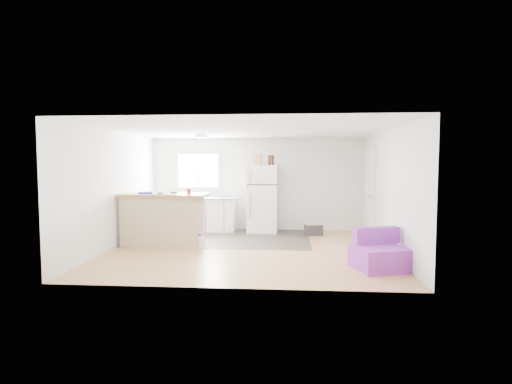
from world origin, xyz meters
TOP-DOWN VIEW (x-y plane):
  - room at (0.00, 0.00)m, footprint 5.51×5.01m
  - vinyl_zone at (-0.73, 1.25)m, footprint 4.05×2.50m
  - window at (-1.55, 2.49)m, footprint 1.18×0.06m
  - interior_door at (2.72, 1.55)m, footprint 0.11×0.92m
  - ceiling_fixture at (-1.20, 1.20)m, footprint 0.30×0.30m
  - kitchen_cabinets at (-1.49, 2.20)m, footprint 1.94×0.63m
  - peninsula at (-1.83, 0.26)m, footprint 1.84×0.79m
  - refrigerator at (0.18, 2.13)m, footprint 0.79×0.75m
  - cooler at (1.43, 1.74)m, footprint 0.48×0.39m
  - purple_seat at (2.30, -1.27)m, footprint 0.98×0.95m
  - cleaner_jug at (-0.98, -0.02)m, footprint 0.17×0.15m
  - mop at (-1.53, 0.13)m, footprint 0.22×0.33m
  - red_cup at (-1.26, 0.24)m, footprint 0.08×0.08m
  - blue_tray at (-2.15, 0.23)m, footprint 0.31×0.24m
  - tool_a at (-1.61, 0.37)m, footprint 0.15×0.08m
  - tool_b at (-1.84, 0.17)m, footprint 0.10×0.04m
  - cardboard_box at (0.05, 2.12)m, footprint 0.21×0.12m
  - bottle_left at (0.34, 2.05)m, footprint 0.08×0.08m
  - bottle_right at (0.42, 2.12)m, footprint 0.08×0.08m

SIDE VIEW (x-z plane):
  - vinyl_zone at x=-0.73m, z-range 0.00..0.00m
  - cleaner_jug at x=-0.98m, z-range -0.02..0.29m
  - cooler at x=1.43m, z-range 0.00..0.32m
  - mop at x=-1.53m, z-range -0.35..0.81m
  - purple_seat at x=2.30m, z-range -0.09..0.57m
  - kitchen_cabinets at x=-1.49m, z-range -0.13..1.01m
  - peninsula at x=-1.83m, z-range 0.01..1.12m
  - refrigerator at x=0.18m, z-range 0.00..1.70m
  - interior_door at x=2.72m, z-range -0.03..2.07m
  - tool_b at x=-1.84m, z-range 1.11..1.13m
  - tool_a at x=-1.61m, z-range 1.11..1.14m
  - blue_tray at x=-2.15m, z-range 1.11..1.14m
  - red_cup at x=-1.26m, z-range 1.11..1.23m
  - room at x=0.00m, z-range -0.01..2.41m
  - window at x=-1.55m, z-range 1.06..2.04m
  - bottle_left at x=0.34m, z-range 1.70..1.95m
  - bottle_right at x=0.42m, z-range 1.70..1.95m
  - cardboard_box at x=0.05m, z-range 1.70..2.00m
  - ceiling_fixture at x=-1.20m, z-range 2.32..2.40m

